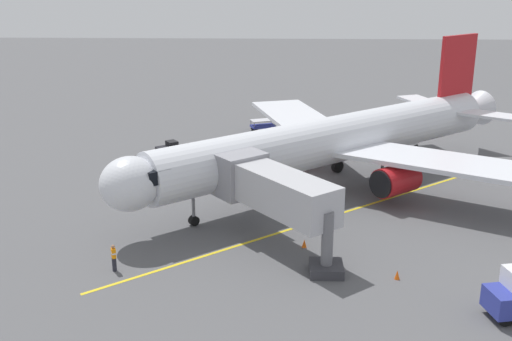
{
  "coord_description": "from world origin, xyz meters",
  "views": [
    {
      "loc": [
        3.37,
        51.25,
        17.46
      ],
      "look_at": [
        4.94,
        7.07,
        3.0
      ],
      "focal_mm": 43.86,
      "sensor_mm": 36.0,
      "label": 1
    }
  ],
  "objects_px": {
    "tug_portside": "(170,149)",
    "safety_cone_nose_right": "(397,275)",
    "baggage_cart_rear_apron": "(263,125)",
    "safety_cone_nose_left": "(304,243)",
    "baggage_cart_starboard_side": "(406,143)",
    "airplane": "(337,140)",
    "ground_crew_marshaller": "(114,257)",
    "jet_bridge": "(269,189)"
  },
  "relations": [
    {
      "from": "tug_portside",
      "to": "safety_cone_nose_right",
      "type": "relative_size",
      "value": 4.99
    },
    {
      "from": "baggage_cart_rear_apron",
      "to": "safety_cone_nose_left",
      "type": "bearing_deg",
      "value": 96.55
    },
    {
      "from": "baggage_cart_starboard_side",
      "to": "tug_portside",
      "type": "bearing_deg",
      "value": 8.1
    },
    {
      "from": "baggage_cart_rear_apron",
      "to": "safety_cone_nose_left",
      "type": "distance_m",
      "value": 30.45
    },
    {
      "from": "airplane",
      "to": "safety_cone_nose_right",
      "type": "xyz_separation_m",
      "value": [
        -2.23,
        16.24,
        -3.73
      ]
    },
    {
      "from": "tug_portside",
      "to": "safety_cone_nose_left",
      "type": "bearing_deg",
      "value": 121.22
    },
    {
      "from": "ground_crew_marshaller",
      "to": "jet_bridge",
      "type": "bearing_deg",
      "value": -153.75
    },
    {
      "from": "jet_bridge",
      "to": "ground_crew_marshaller",
      "type": "height_order",
      "value": "jet_bridge"
    },
    {
      "from": "ground_crew_marshaller",
      "to": "tug_portside",
      "type": "xyz_separation_m",
      "value": [
        0.64,
        -23.85,
        -0.18
      ]
    },
    {
      "from": "airplane",
      "to": "jet_bridge",
      "type": "bearing_deg",
      "value": 64.33
    },
    {
      "from": "baggage_cart_rear_apron",
      "to": "tug_portside",
      "type": "bearing_deg",
      "value": 49.31
    },
    {
      "from": "airplane",
      "to": "tug_portside",
      "type": "relative_size",
      "value": 12.4
    },
    {
      "from": "safety_cone_nose_left",
      "to": "airplane",
      "type": "bearing_deg",
      "value": -104.19
    },
    {
      "from": "tug_portside",
      "to": "baggage_cart_rear_apron",
      "type": "relative_size",
      "value": 0.94
    },
    {
      "from": "baggage_cart_rear_apron",
      "to": "safety_cone_nose_right",
      "type": "height_order",
      "value": "baggage_cart_rear_apron"
    },
    {
      "from": "airplane",
      "to": "safety_cone_nose_left",
      "type": "xyz_separation_m",
      "value": [
        3.05,
        12.05,
        -3.73
      ]
    },
    {
      "from": "airplane",
      "to": "jet_bridge",
      "type": "relative_size",
      "value": 3.37
    },
    {
      "from": "jet_bridge",
      "to": "tug_portside",
      "type": "height_order",
      "value": "jet_bridge"
    },
    {
      "from": "airplane",
      "to": "tug_portside",
      "type": "distance_m",
      "value": 17.55
    },
    {
      "from": "airplane",
      "to": "ground_crew_marshaller",
      "type": "height_order",
      "value": "airplane"
    },
    {
      "from": "tug_portside",
      "to": "safety_cone_nose_right",
      "type": "bearing_deg",
      "value": 125.72
    },
    {
      "from": "ground_crew_marshaller",
      "to": "baggage_cart_rear_apron",
      "type": "xyz_separation_m",
      "value": [
        -8.08,
        -33.98,
        -0.23
      ]
    },
    {
      "from": "tug_portside",
      "to": "baggage_cart_rear_apron",
      "type": "distance_m",
      "value": 13.37
    },
    {
      "from": "ground_crew_marshaller",
      "to": "safety_cone_nose_left",
      "type": "bearing_deg",
      "value": -162.07
    },
    {
      "from": "jet_bridge",
      "to": "baggage_cart_rear_apron",
      "type": "xyz_separation_m",
      "value": [
        1.11,
        -29.45,
        -3.11
      ]
    },
    {
      "from": "baggage_cart_rear_apron",
      "to": "safety_cone_nose_right",
      "type": "relative_size",
      "value": 5.32
    },
    {
      "from": "airplane",
      "to": "jet_bridge",
      "type": "distance_m",
      "value": 12.5
    },
    {
      "from": "safety_cone_nose_right",
      "to": "baggage_cart_starboard_side",
      "type": "bearing_deg",
      "value": -101.77
    },
    {
      "from": "airplane",
      "to": "safety_cone_nose_right",
      "type": "distance_m",
      "value": 16.81
    },
    {
      "from": "tug_portside",
      "to": "safety_cone_nose_left",
      "type": "xyz_separation_m",
      "value": [
        -12.19,
        20.11,
        -0.43
      ]
    },
    {
      "from": "safety_cone_nose_right",
      "to": "airplane",
      "type": "bearing_deg",
      "value": -82.17
    },
    {
      "from": "ground_crew_marshaller",
      "to": "safety_cone_nose_right",
      "type": "relative_size",
      "value": 3.11
    },
    {
      "from": "safety_cone_nose_right",
      "to": "ground_crew_marshaller",
      "type": "bearing_deg",
      "value": -1.52
    },
    {
      "from": "jet_bridge",
      "to": "airplane",
      "type": "bearing_deg",
      "value": -115.67
    },
    {
      "from": "jet_bridge",
      "to": "baggage_cart_starboard_side",
      "type": "xyz_separation_m",
      "value": [
        -13.39,
        -22.62,
        -3.11
      ]
    },
    {
      "from": "baggage_cart_starboard_side",
      "to": "safety_cone_nose_left",
      "type": "distance_m",
      "value": 25.88
    },
    {
      "from": "jet_bridge",
      "to": "tug_portside",
      "type": "bearing_deg",
      "value": -63.04
    },
    {
      "from": "airplane",
      "to": "baggage_cart_rear_apron",
      "type": "height_order",
      "value": "airplane"
    },
    {
      "from": "airplane",
      "to": "safety_cone_nose_right",
      "type": "height_order",
      "value": "airplane"
    },
    {
      "from": "jet_bridge",
      "to": "baggage_cart_starboard_side",
      "type": "bearing_deg",
      "value": -120.63
    },
    {
      "from": "safety_cone_nose_right",
      "to": "baggage_cart_rear_apron",
      "type": "bearing_deg",
      "value": -75.73
    },
    {
      "from": "ground_crew_marshaller",
      "to": "airplane",
      "type": "bearing_deg",
      "value": -132.75
    }
  ]
}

